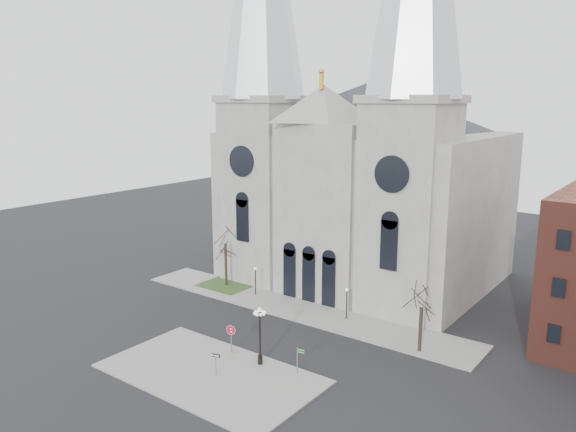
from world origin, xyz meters
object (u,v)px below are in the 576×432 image
Objects in this scene: stop_sign at (231,333)px; one_way_sign at (216,359)px; street_name_sign at (298,358)px; globe_lamp at (260,329)px.

one_way_sign is (1.75, -3.75, -0.51)m from stop_sign.
street_name_sign is (5.23, 4.11, 0.03)m from one_way_sign.
street_name_sign reaches higher than one_way_sign.
globe_lamp is 2.67× the size of one_way_sign.
stop_sign is 1.13× the size of street_name_sign.
globe_lamp reaches higher than street_name_sign.
street_name_sign is at bearing 24.57° from one_way_sign.
stop_sign is at bearing 170.73° from street_name_sign.
one_way_sign is at bearing -115.15° from globe_lamp.
globe_lamp is 4.36m from one_way_sign.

